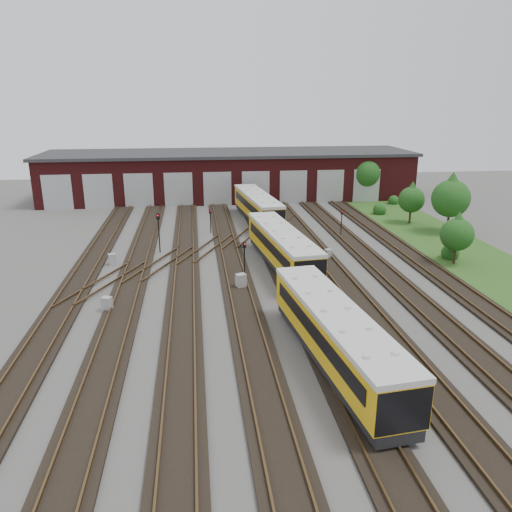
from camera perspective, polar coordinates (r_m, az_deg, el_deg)
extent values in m
plane|color=#4C4A47|center=(33.59, 2.02, -6.07)|extent=(120.00, 120.00, 0.00)
cube|color=black|center=(34.40, -21.85, -6.67)|extent=(2.40, 70.00, 0.18)
cube|color=#503A20|center=(34.53, -23.04, -6.42)|extent=(0.10, 70.00, 0.15)
cube|color=#503A20|center=(34.15, -20.71, -6.40)|extent=(0.10, 70.00, 0.15)
cube|color=black|center=(33.57, -15.20, -6.57)|extent=(2.40, 70.00, 0.18)
cube|color=#503A20|center=(33.62, -16.44, -6.34)|extent=(0.10, 70.00, 0.15)
cube|color=#503A20|center=(33.40, -14.00, -6.29)|extent=(0.10, 70.00, 0.15)
cube|color=black|center=(33.21, -8.32, -6.39)|extent=(2.40, 70.00, 0.18)
cube|color=#503A20|center=(33.17, -9.58, -6.17)|extent=(0.10, 70.00, 0.15)
cube|color=#503A20|center=(33.12, -7.09, -6.08)|extent=(0.10, 70.00, 0.15)
cube|color=black|center=(33.32, -1.40, -6.10)|extent=(2.40, 70.00, 0.18)
cube|color=#503A20|center=(33.20, -2.64, -5.90)|extent=(0.10, 70.00, 0.15)
cube|color=#503A20|center=(33.33, -0.16, -5.79)|extent=(0.10, 70.00, 0.15)
cube|color=black|center=(33.91, 5.38, -5.74)|extent=(2.40, 70.00, 0.18)
cube|color=#503A20|center=(33.71, 4.19, -5.56)|extent=(0.10, 70.00, 0.15)
cube|color=#503A20|center=(34.00, 6.57, -5.42)|extent=(0.10, 70.00, 0.15)
cube|color=black|center=(34.95, 11.83, -5.33)|extent=(2.40, 70.00, 0.18)
cube|color=#503A20|center=(34.67, 10.71, -5.15)|extent=(0.10, 70.00, 0.15)
cube|color=#503A20|center=(35.12, 12.96, -5.00)|extent=(0.10, 70.00, 0.15)
cube|color=black|center=(36.41, 17.82, -4.88)|extent=(2.40, 70.00, 0.18)
cube|color=#503A20|center=(36.06, 16.81, -4.72)|extent=(0.10, 70.00, 0.15)
cube|color=#503A20|center=(36.65, 18.87, -4.55)|extent=(0.10, 70.00, 0.15)
cube|color=black|center=(38.22, 23.29, -4.42)|extent=(2.40, 70.00, 0.18)
cube|color=#503A20|center=(37.81, 22.38, -4.27)|extent=(0.10, 70.00, 0.15)
cube|color=#503A20|center=(38.53, 24.25, -4.11)|extent=(0.10, 70.00, 0.15)
cube|color=#503A20|center=(42.58, -10.82, -0.81)|extent=(5.40, 9.62, 0.15)
cube|color=#503A20|center=(46.30, -5.60, 0.93)|extent=(5.40, 9.62, 0.15)
cube|color=#503A20|center=(50.38, -1.19, 2.40)|extent=(5.40, 9.62, 0.15)
cube|color=#503A20|center=(39.33, -16.98, -2.85)|extent=(5.40, 9.62, 0.15)
cube|color=#503A20|center=(54.74, 2.55, 3.63)|extent=(5.40, 9.62, 0.15)
cube|color=#4E1315|center=(71.31, -3.06, 9.16)|extent=(50.00, 12.00, 6.00)
cube|color=#2D2D2F|center=(70.91, -3.10, 11.68)|extent=(51.00, 12.50, 0.40)
cube|color=#A4A7AA|center=(67.51, -21.76, 6.76)|extent=(3.60, 0.12, 4.40)
cube|color=#A4A7AA|center=(66.42, -17.56, 7.04)|extent=(3.60, 0.12, 4.40)
cube|color=#A4A7AA|center=(65.70, -13.24, 7.28)|extent=(3.60, 0.12, 4.40)
cube|color=#A4A7AA|center=(65.35, -8.84, 7.48)|extent=(3.60, 0.12, 4.40)
cube|color=#A4A7AA|center=(65.39, -4.42, 7.65)|extent=(3.60, 0.12, 4.40)
cube|color=#A4A7AA|center=(65.80, -0.03, 7.76)|extent=(3.60, 0.12, 4.40)
cube|color=#A4A7AA|center=(66.59, 4.28, 7.83)|extent=(3.60, 0.12, 4.40)
cube|color=#A4A7AA|center=(67.74, 8.47, 7.86)|extent=(3.60, 0.12, 4.40)
cube|color=#A4A7AA|center=(69.24, 12.50, 7.84)|extent=(3.60, 0.12, 4.40)
cube|color=#274918|center=(48.83, 22.64, 0.23)|extent=(8.00, 55.00, 0.05)
cube|color=black|center=(26.97, 8.95, -11.17)|extent=(3.66, 14.12, 0.56)
cube|color=#D8B60B|center=(26.37, 9.08, -8.68)|extent=(3.94, 14.15, 2.05)
cube|color=silver|center=(25.88, 9.21, -6.37)|extent=(4.03, 14.16, 0.28)
cube|color=black|center=(25.85, 6.56, -8.55)|extent=(1.40, 12.23, 0.79)
cube|color=black|center=(26.73, 11.57, -7.90)|extent=(1.40, 12.23, 0.79)
cube|color=black|center=(41.32, 2.97, -0.56)|extent=(3.66, 14.12, 0.56)
cube|color=#D8B60B|center=(40.94, 3.00, 1.17)|extent=(3.94, 14.15, 2.05)
cube|color=silver|center=(40.62, 3.02, 2.75)|extent=(4.03, 14.16, 0.28)
cube|color=black|center=(40.55, 1.33, 1.38)|extent=(1.40, 12.23, 0.79)
cube|color=black|center=(41.22, 4.64, 1.59)|extent=(1.40, 12.23, 0.79)
cube|color=black|center=(56.57, 0.17, 4.47)|extent=(3.66, 14.12, 0.56)
cube|color=#D8B60B|center=(56.28, 0.17, 5.77)|extent=(3.94, 14.15, 2.05)
cube|color=silver|center=(56.06, 0.17, 6.93)|extent=(4.03, 14.16, 0.28)
cube|color=black|center=(55.97, -1.06, 5.94)|extent=(1.40, 12.23, 0.79)
cube|color=black|center=(56.53, 1.39, 6.06)|extent=(1.40, 12.23, 0.79)
cylinder|color=black|center=(46.03, -11.01, 2.25)|extent=(0.11, 0.11, 3.08)
cube|color=black|center=(45.59, -11.14, 4.45)|extent=(0.30, 0.21, 0.55)
sphere|color=red|center=(45.46, -11.16, 4.55)|extent=(0.13, 0.13, 0.13)
cylinder|color=black|center=(52.10, -5.22, 3.74)|extent=(0.09, 0.09, 2.08)
cube|color=black|center=(51.82, -5.26, 5.09)|extent=(0.25, 0.21, 0.44)
sphere|color=red|center=(51.71, -5.25, 5.16)|extent=(0.11, 0.11, 0.11)
cylinder|color=black|center=(39.40, -1.33, -0.66)|extent=(0.10, 0.10, 2.27)
cube|color=black|center=(38.98, -1.35, 1.27)|extent=(0.28, 0.23, 0.49)
sphere|color=red|center=(38.86, -1.33, 1.37)|extent=(0.12, 0.12, 0.12)
cylinder|color=black|center=(51.50, 9.72, 3.49)|extent=(0.09, 0.09, 2.25)
cube|color=black|center=(51.20, 9.80, 4.94)|extent=(0.23, 0.15, 0.44)
sphere|color=red|center=(51.09, 9.83, 5.02)|extent=(0.11, 0.11, 0.11)
cube|color=#9B9EA0|center=(34.47, -16.67, -5.31)|extent=(0.75, 0.69, 1.00)
cube|color=#9B9EA0|center=(43.82, -16.10, -0.36)|extent=(0.70, 0.64, 0.97)
cube|color=#9B9EA0|center=(36.84, -1.74, -2.92)|extent=(0.84, 0.77, 1.14)
cube|color=#9B9EA0|center=(59.80, 1.90, 5.15)|extent=(0.85, 0.78, 1.14)
cube|color=#9B9EA0|center=(44.02, 8.22, 0.21)|extent=(0.65, 0.59, 0.90)
cylinder|color=#311F16|center=(70.42, 12.25, 7.05)|extent=(0.23, 0.23, 2.06)
sphere|color=#134212|center=(69.99, 12.40, 9.26)|extent=(4.00, 4.00, 4.00)
cone|color=#134212|center=(69.80, 12.48, 10.42)|extent=(3.43, 3.43, 2.86)
cylinder|color=#311F16|center=(58.67, 17.17, 4.29)|extent=(0.22, 0.22, 1.47)
sphere|color=#134212|center=(58.27, 17.35, 6.16)|extent=(2.86, 2.86, 2.86)
cone|color=#134212|center=(58.09, 17.44, 7.14)|extent=(2.45, 2.45, 2.04)
cylinder|color=#311F16|center=(55.70, 21.07, 3.48)|extent=(0.24, 0.24, 1.99)
sphere|color=#134212|center=(55.16, 21.37, 6.14)|extent=(3.86, 3.86, 3.86)
cone|color=#134212|center=(54.93, 21.53, 7.55)|extent=(3.31, 3.31, 2.76)
cylinder|color=#311F16|center=(45.43, 21.72, 0.00)|extent=(0.22, 0.22, 1.42)
sphere|color=#134212|center=(44.94, 21.99, 2.29)|extent=(2.75, 2.75, 2.75)
cone|color=#134212|center=(44.71, 22.13, 3.51)|extent=(2.36, 2.36, 1.97)
sphere|color=#134212|center=(46.79, 21.33, 0.61)|extent=(1.54, 1.54, 1.54)
sphere|color=#134212|center=(62.36, 13.96, 5.37)|extent=(1.59, 1.59, 1.59)
sphere|color=#134212|center=(68.87, 15.46, 6.30)|extent=(1.39, 1.39, 1.39)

